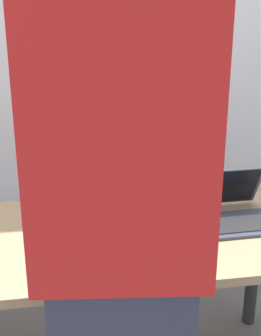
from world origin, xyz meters
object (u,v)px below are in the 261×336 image
beer_bottle_brown (69,205)px  laptop (231,209)px  beer_bottle_amber (104,193)px  beer_bottle_dark (74,197)px  beer_bottle_green (50,203)px  person_figure (121,256)px

beer_bottle_brown → laptop: bearing=3.9°
beer_bottle_amber → beer_bottle_dark: (-0.11, 0.02, -0.02)m
beer_bottle_amber → beer_bottle_dark: size_ratio=1.12×
laptop → beer_bottle_amber: 0.50m
beer_bottle_dark → beer_bottle_green: bearing=-150.0°
beer_bottle_brown → person_figure: (0.10, -0.57, 0.11)m
laptop → beer_bottle_green: (-0.69, 0.00, 0.08)m
beer_bottle_green → person_figure: 0.65m
beer_bottle_green → person_figure: size_ratio=0.17×
beer_bottle_green → beer_bottle_brown: (0.07, -0.05, 0.01)m
beer_bottle_dark → beer_bottle_brown: 0.10m
beer_bottle_brown → beer_bottle_dark: bearing=76.0°
beer_bottle_brown → person_figure: bearing=-79.6°
laptop → beer_bottle_brown: 0.63m
beer_bottle_dark → beer_bottle_brown: bearing=-104.0°
beer_bottle_green → person_figure: person_figure is taller
laptop → beer_bottle_amber: bearing=176.1°
beer_bottle_dark → beer_bottle_green: beer_bottle_dark is taller
beer_bottle_green → beer_bottle_dark: bearing=30.0°
beer_bottle_dark → beer_bottle_green: (-0.09, -0.05, 0.01)m
beer_bottle_brown → person_figure: person_figure is taller
beer_bottle_dark → beer_bottle_green: 0.11m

